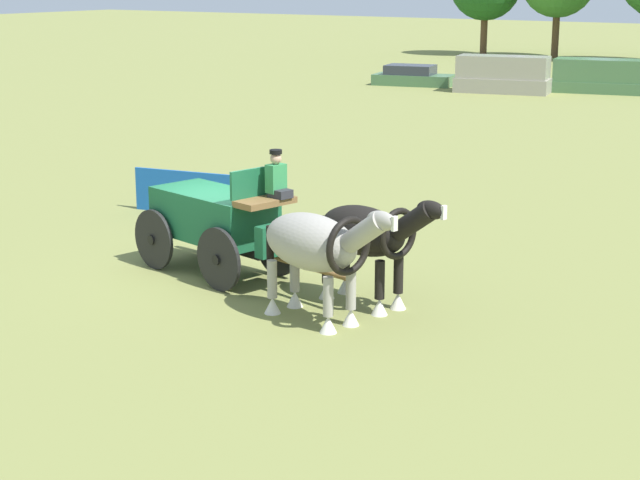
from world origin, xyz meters
TOP-DOWN VIEW (x-y plane):
  - ground_plane at (0.00, 0.00)m, footprint 220.00×220.00m
  - show_wagon at (0.15, -0.03)m, footprint 5.67×2.30m
  - draft_horse_near at (3.73, -0.19)m, footprint 2.95×1.32m
  - draft_horse_off at (3.43, -1.46)m, footprint 3.06×1.43m
  - parked_vehicle_a at (-13.70, 34.19)m, footprint 4.57×2.74m
  - parked_vehicle_b at (-8.18, 33.50)m, footprint 5.01×2.80m
  - parked_vehicle_c at (-3.96, 36.27)m, footprint 5.23×2.98m
  - sponsor_banner at (-3.78, 3.75)m, footprint 3.16×0.63m

SIDE VIEW (x-z plane):
  - ground_plane at x=0.00m, z-range 0.00..0.00m
  - parked_vehicle_a at x=-13.70m, z-range -0.08..1.01m
  - sponsor_banner at x=-3.78m, z-range 0.00..1.10m
  - parked_vehicle_c at x=-3.96m, z-range -0.02..1.66m
  - parked_vehicle_b at x=-8.18m, z-range -0.03..1.83m
  - show_wagon at x=0.15m, z-range -0.20..2.49m
  - draft_horse_near at x=3.73m, z-range 0.23..2.44m
  - draft_horse_off at x=3.43m, z-range 0.25..2.49m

